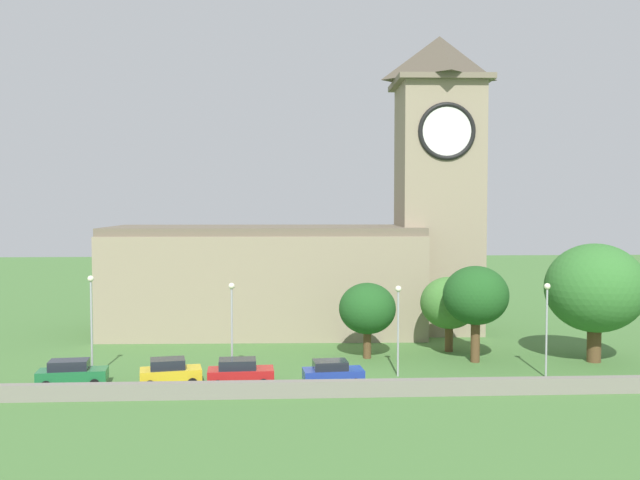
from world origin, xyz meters
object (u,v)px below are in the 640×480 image
car_green (72,373)px  car_red (240,372)px  streetlamp_central (398,315)px  tree_by_tower (595,288)px  streetlamp_west_end (91,310)px  streetlamp_east_mid (547,314)px  car_yellow (170,372)px  tree_riverside_east (367,309)px  car_blue (332,372)px  tree_churchyard (476,296)px  church (320,248)px  tree_riverside_west (449,303)px  streetlamp_west_mid (232,314)px

car_green → car_red: (11.22, -0.38, 0.01)m
streetlamp_central → tree_by_tower: (15.82, 3.73, 1.35)m
streetlamp_west_end → streetlamp_central: streetlamp_west_end is taller
car_green → streetlamp_west_end: size_ratio=0.65×
car_red → streetlamp_east_mid: 21.66m
car_yellow → tree_riverside_east: tree_riverside_east is taller
car_green → tree_riverside_east: bearing=20.0°
car_yellow → car_blue: (10.90, -0.26, -0.09)m
car_green → tree_riverside_east: size_ratio=0.78×
car_green → streetlamp_west_end: 4.56m
streetlamp_west_end → tree_by_tower: size_ratio=0.79×
car_blue → streetlamp_east_mid: (15.11, 1.15, 3.65)m
car_blue → streetlamp_west_end: 17.34m
car_yellow → tree_by_tower: tree_by_tower is taller
streetlamp_east_mid → tree_by_tower: (5.48, 4.60, 1.23)m
car_green → tree_churchyard: bearing=11.3°
church → tree_riverside_west: (10.11, -10.10, -3.90)m
car_red → tree_churchyard: (17.67, 6.15, 4.21)m
car_green → car_red: bearing=-2.0°
tree_churchyard → streetlamp_central: bearing=-148.0°
church → tree_by_tower: size_ratio=3.90×
streetlamp_west_mid → tree_churchyard: (18.36, 3.69, 0.64)m
car_green → church: bearing=48.3°
tree_churchyard → car_blue: bearing=-151.6°
streetlamp_central → tree_riverside_west: (5.56, 8.15, -0.34)m
streetlamp_central → streetlamp_east_mid: streetlamp_east_mid is taller
car_yellow → streetlamp_central: (15.68, 1.76, 3.43)m
car_blue → streetlamp_west_mid: (-6.91, 2.49, 3.65)m
streetlamp_west_end → car_green: bearing=-108.8°
car_blue → tree_riverside_west: bearing=44.5°
streetlamp_central → tree_churchyard: 7.90m
tree_churchyard → tree_riverside_east: bearing=167.5°
car_red → streetlamp_west_end: 11.46m
streetlamp_central → tree_by_tower: 16.31m
car_yellow → car_green: bearing=178.6°
church → car_green: bearing=-131.7°
streetlamp_west_end → car_blue: bearing=-9.1°
car_green → streetlamp_central: size_ratio=0.72×
car_red → tree_riverside_west: 19.67m
car_red → tree_riverside_east: bearing=39.8°
streetlamp_east_mid → tree_by_tower: 7.26m
streetlamp_west_end → streetlamp_central: 21.47m
streetlamp_central → car_yellow: bearing=-173.6°
car_blue → tree_riverside_west: 14.85m
streetlamp_east_mid → tree_riverside_west: (-4.77, 9.02, -0.46)m
streetlamp_west_end → streetlamp_west_mid: bearing=-1.1°
car_green → tree_churchyard: tree_churchyard is taller
car_green → car_blue: car_green is taller
car_green → car_blue: size_ratio=1.11×
car_red → streetlamp_east_mid: streetlamp_east_mid is taller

